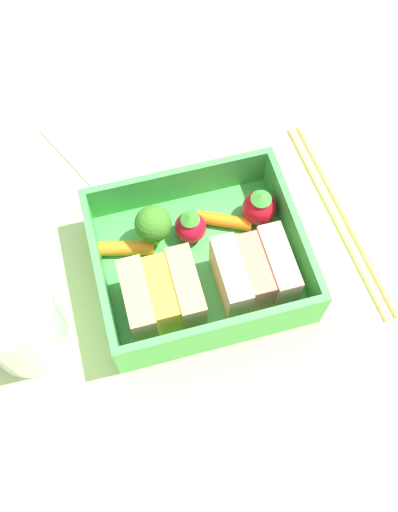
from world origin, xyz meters
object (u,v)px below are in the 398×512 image
strawberry_left (260,207)px  strawberry_far_left (195,226)px  carrot_stick_left (225,221)px  folded_napkin (121,134)px  carrot_stick_far_left (126,248)px  sandwich_center_left (162,295)px  drinking_glass (20,324)px  chopstick_pair (340,215)px  sandwich_left (254,272)px  broccoli_floret (153,225)px

strawberry_left → strawberry_far_left: (5.97, 0.21, -0.14)cm
carrot_stick_left → strawberry_far_left: 2.99cm
strawberry_far_left → folded_napkin: (4.10, -13.33, -2.52)cm
carrot_stick_far_left → sandwich_center_left: bearing=108.7°
drinking_glass → folded_napkin: (-11.49, -18.83, -3.58)cm
strawberry_left → carrot_stick_far_left: size_ratio=0.77×
chopstick_pair → sandwich_left: bearing=25.0°
broccoli_floret → folded_napkin: 13.54cm
carrot_stick_left → strawberry_far_left: size_ratio=1.44×
carrot_stick_left → folded_napkin: (6.93, -13.04, -1.59)cm
carrot_stick_left → carrot_stick_far_left: (9.02, 0.42, 0.07)cm
sandwich_center_left → broccoli_floret: bearing=-96.7°
carrot_stick_far_left → drinking_glass: bearing=29.7°
sandwich_left → carrot_stick_far_left: sandwich_left is taller
drinking_glass → strawberry_left: bearing=-165.2°
strawberry_far_left → chopstick_pair: size_ratio=0.16×
sandwich_center_left → carrot_stick_far_left: size_ratio=1.25×
strawberry_left → carrot_stick_left: bearing=-1.3°
broccoli_floret → drinking_glass: bearing=25.8°
strawberry_far_left → carrot_stick_far_left: 6.26cm
chopstick_pair → drinking_glass: bearing=8.5°
carrot_stick_far_left → chopstick_pair: (-19.85, 0.97, -1.50)cm
sandwich_left → drinking_glass: (19.08, -0.36, 0.35)cm
strawberry_far_left → broccoli_floret: broccoli_floret is taller
carrot_stick_left → folded_napkin: carrot_stick_left is taller
sandwich_left → folded_napkin: size_ratio=0.51×
drinking_glass → sandwich_center_left: bearing=178.2°
sandwich_left → carrot_stick_left: (0.65, -6.15, -1.65)cm
chopstick_pair → strawberry_left: bearing=-9.8°
strawberry_far_left → drinking_glass: bearing=19.4°
strawberry_left → sandwich_left: bearing=67.7°
sandwich_center_left → carrot_stick_left: bearing=-139.1°
sandwich_center_left → carrot_stick_left: (-7.09, -6.15, -1.65)cm
sandwich_center_left → strawberry_far_left: size_ratio=1.76×
sandwich_left → strawberry_far_left: (3.48, -5.86, -0.72)cm
sandwich_left → chopstick_pair: bearing=-155.0°
drinking_glass → carrot_stick_left: bearing=-162.6°
strawberry_far_left → drinking_glass: size_ratio=0.45×
broccoli_floret → drinking_glass: size_ratio=0.59×
sandwich_left → sandwich_center_left: 7.74cm
drinking_glass → chopstick_pair: bearing=-171.5°
chopstick_pair → carrot_stick_far_left: bearing=-2.8°
broccoli_floret → chopstick_pair: size_ratio=0.21×
carrot_stick_left → strawberry_far_left: bearing=5.7°
sandwich_center_left → carrot_stick_far_left: sandwich_center_left is taller
strawberry_left → strawberry_far_left: 5.98cm
sandwich_center_left → strawberry_left: (-10.23, -6.08, -0.58)cm
carrot_stick_left → chopstick_pair: (-10.82, 1.39, -1.44)cm
sandwich_center_left → carrot_stick_far_left: bearing=-71.3°
sandwich_center_left → strawberry_left: sandwich_center_left is taller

